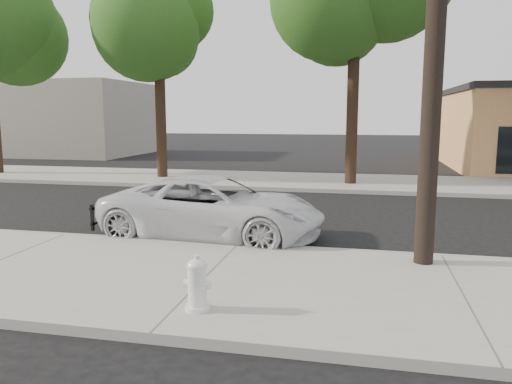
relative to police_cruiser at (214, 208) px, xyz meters
The scene contains 9 objects.
ground 1.59m from the police_cruiser, 54.88° to the left, with size 120.00×120.00×0.00m, color black.
near_sidewalk 3.30m from the police_cruiser, 75.36° to the right, with size 90.00×4.40×0.15m, color gray.
far_sidewalk 9.72m from the police_cruiser, 85.15° to the left, with size 90.00×5.00×0.15m, color gray.
curb_near 1.39m from the police_cruiser, 48.78° to the right, with size 90.00×0.12×0.16m, color #9E9B93.
building_far 28.62m from the police_cruiser, 132.18° to the left, with size 14.00×8.00×5.00m, color gray.
tree_b 11.82m from the police_cruiser, 118.43° to the left, with size 4.34×4.20×8.45m.
tree_c 11.19m from the police_cruiser, 70.98° to the left, with size 4.96×4.80×9.55m.
police_cruiser is the anchor object (origin of this frame).
fire_hydrant 4.64m from the police_cruiser, 75.70° to the right, with size 0.37×0.35×0.72m.
Camera 1 is at (2.49, -11.86, 2.80)m, focal length 35.00 mm.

